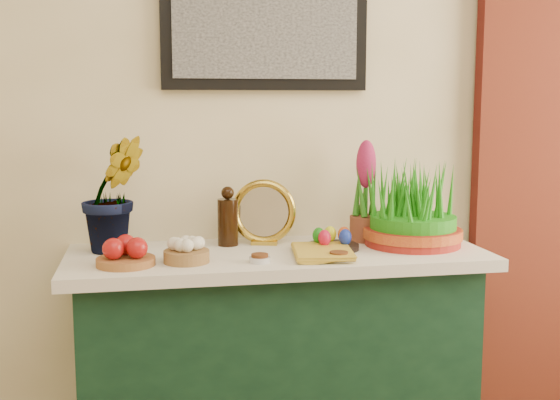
# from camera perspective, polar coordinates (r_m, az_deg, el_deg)

# --- Properties ---
(sideboard) EXTENTS (1.30, 0.45, 0.85)m
(sideboard) POSITION_cam_1_polar(r_m,az_deg,el_deg) (2.52, -0.22, -14.54)
(sideboard) COLOR #143822
(sideboard) RESTS_ON ground
(tablecloth) EXTENTS (1.40, 0.55, 0.04)m
(tablecloth) POSITION_cam_1_polar(r_m,az_deg,el_deg) (2.38, -0.23, -4.60)
(tablecloth) COLOR silver
(tablecloth) RESTS_ON sideboard
(hyacinth_green) EXTENTS (0.31, 0.29, 0.52)m
(hyacinth_green) POSITION_cam_1_polar(r_m,az_deg,el_deg) (2.39, -13.40, 2.01)
(hyacinth_green) COLOR #2A7519
(hyacinth_green) RESTS_ON tablecloth
(apple_bowl) EXTENTS (0.21, 0.21, 0.09)m
(apple_bowl) POSITION_cam_1_polar(r_m,az_deg,el_deg) (2.21, -12.44, -4.26)
(apple_bowl) COLOR #955A2C
(apple_bowl) RESTS_ON tablecloth
(garlic_basket) EXTENTS (0.16, 0.16, 0.08)m
(garlic_basket) POSITION_cam_1_polar(r_m,az_deg,el_deg) (2.22, -7.61, -4.21)
(garlic_basket) COLOR #9A6A3E
(garlic_basket) RESTS_ON tablecloth
(vinegar_cruet) EXTENTS (0.07, 0.07, 0.21)m
(vinegar_cruet) POSITION_cam_1_polar(r_m,az_deg,el_deg) (2.45, -4.26, -1.58)
(vinegar_cruet) COLOR black
(vinegar_cruet) RESTS_ON tablecloth
(mirror) EXTENTS (0.23, 0.11, 0.23)m
(mirror) POSITION_cam_1_polar(r_m,az_deg,el_deg) (2.47, -1.34, -1.04)
(mirror) COLOR gold
(mirror) RESTS_ON tablecloth
(book) EXTENTS (0.20, 0.27, 0.03)m
(book) POSITION_cam_1_polar(r_m,az_deg,el_deg) (2.28, 1.12, -4.20)
(book) COLOR gold
(book) RESTS_ON tablecloth
(spice_dish_left) EXTENTS (0.07, 0.07, 0.03)m
(spice_dish_left) POSITION_cam_1_polar(r_m,az_deg,el_deg) (2.20, -1.66, -4.78)
(spice_dish_left) COLOR silver
(spice_dish_left) RESTS_ON tablecloth
(spice_dish_right) EXTENTS (0.07, 0.07, 0.03)m
(spice_dish_right) POSITION_cam_1_polar(r_m,az_deg,el_deg) (2.24, 4.80, -4.60)
(spice_dish_right) COLOR silver
(spice_dish_right) RESTS_ON tablecloth
(egg_plate) EXTENTS (0.21, 0.21, 0.07)m
(egg_plate) POSITION_cam_1_polar(r_m,az_deg,el_deg) (2.40, 4.30, -3.39)
(egg_plate) COLOR black
(egg_plate) RESTS_ON tablecloth
(hyacinth_pink) EXTENTS (0.11, 0.11, 0.36)m
(hyacinth_pink) POSITION_cam_1_polar(r_m,az_deg,el_deg) (2.53, 6.97, 0.33)
(hyacinth_pink) COLOR brown
(hyacinth_pink) RESTS_ON tablecloth
(wheatgrass_sabzeh) EXTENTS (0.34, 0.34, 0.28)m
(wheatgrass_sabzeh) POSITION_cam_1_polar(r_m,az_deg,el_deg) (2.49, 10.77, -0.82)
(wheatgrass_sabzeh) COLOR maroon
(wheatgrass_sabzeh) RESTS_ON tablecloth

